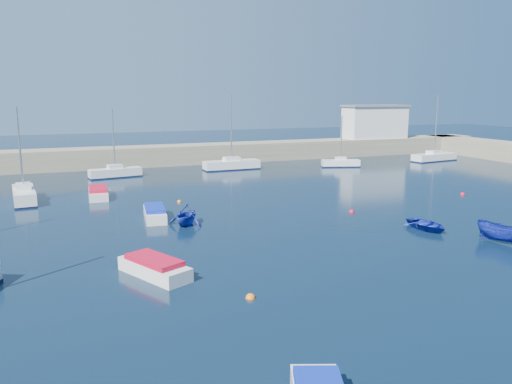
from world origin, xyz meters
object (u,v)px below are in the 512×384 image
object	(u,v)px
sailboat_6	(232,164)
dinghy_right	(502,233)
motorboat_0	(154,267)
motorboat_2	(98,193)
sailboat_5	(115,172)
dinghy_center	(427,225)
sailboat_7	(340,163)
sailboat_3	(24,195)
sailboat_8	(434,157)
dinghy_left	(186,215)
harbor_office	(375,123)
motorboat_1	(155,213)

from	to	relation	value
sailboat_6	dinghy_right	distance (m)	37.69
sailboat_6	motorboat_0	xyz separation A→B (m)	(-16.08, -35.11, -0.17)
motorboat_0	motorboat_2	xyz separation A→B (m)	(-1.26, 22.61, -0.01)
sailboat_6	sailboat_5	bearing A→B (deg)	92.58
motorboat_2	dinghy_center	size ratio (longest dim) A/B	1.44
sailboat_5	sailboat_7	bearing A→B (deg)	-103.02
dinghy_center	motorboat_0	bearing A→B (deg)	-176.99
dinghy_center	sailboat_5	bearing A→B (deg)	116.36
sailboat_3	dinghy_center	distance (m)	34.24
sailboat_5	dinghy_center	world-z (taller)	sailboat_5
sailboat_8	dinghy_center	distance (m)	40.19
dinghy_right	dinghy_left	bearing A→B (deg)	131.43
harbor_office	sailboat_6	xyz separation A→B (m)	(-26.82, -7.70, -4.46)
sailboat_6	dinghy_center	bearing A→B (deg)	-175.35
motorboat_1	dinghy_left	xyz separation A→B (m)	(1.83, -2.61, 0.29)
dinghy_center	motorboat_1	bearing A→B (deg)	146.64
sailboat_5	sailboat_8	xyz separation A→B (m)	(44.79, -1.57, 0.01)
harbor_office	motorboat_0	world-z (taller)	harbor_office
motorboat_1	dinghy_center	size ratio (longest dim) A/B	1.30
sailboat_7	sailboat_6	bearing A→B (deg)	96.23
motorboat_0	dinghy_center	xyz separation A→B (m)	(19.72, 2.26, -0.12)
sailboat_3	dinghy_center	bearing A→B (deg)	-42.68
sailboat_3	sailboat_7	size ratio (longest dim) A/B	1.26
motorboat_1	motorboat_2	size ratio (longest dim) A/B	0.90
motorboat_0	sailboat_6	bearing A→B (deg)	39.25
sailboat_7	sailboat_8	world-z (taller)	sailboat_8
dinghy_left	motorboat_2	bearing A→B (deg)	150.65
motorboat_2	harbor_office	bearing A→B (deg)	27.44
sailboat_7	motorboat_1	world-z (taller)	sailboat_7
dinghy_center	dinghy_left	size ratio (longest dim) A/B	1.14
sailboat_3	motorboat_1	bearing A→B (deg)	-52.93
harbor_office	sailboat_6	distance (m)	28.26
harbor_office	motorboat_2	world-z (taller)	harbor_office
dinghy_left	sailboat_5	bearing A→B (deg)	134.42
sailboat_5	dinghy_right	size ratio (longest dim) A/B	2.29
sailboat_8	motorboat_0	distance (m)	56.50
motorboat_1	sailboat_8	bearing A→B (deg)	30.34
sailboat_5	sailboat_7	xyz separation A→B (m)	(28.94, -1.93, -0.06)
dinghy_left	dinghy_right	bearing A→B (deg)	5.17
dinghy_left	motorboat_1	bearing A→B (deg)	163.42
sailboat_3	dinghy_right	bearing A→B (deg)	-45.75
sailboat_3	dinghy_left	bearing A→B (deg)	-54.30
sailboat_3	dinghy_center	size ratio (longest dim) A/B	2.50
motorboat_2	dinghy_right	xyz separation A→B (m)	(23.31, -24.72, 0.20)
sailboat_5	motorboat_2	distance (m)	11.73
motorboat_1	motorboat_2	xyz separation A→B (m)	(-3.45, 10.30, -0.03)
sailboat_6	dinghy_left	bearing A→B (deg)	152.95
sailboat_8	dinghy_left	distance (m)	47.97
dinghy_right	motorboat_0	bearing A→B (deg)	159.18
harbor_office	dinghy_right	xyz separation A→B (m)	(-20.86, -44.92, -4.44)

